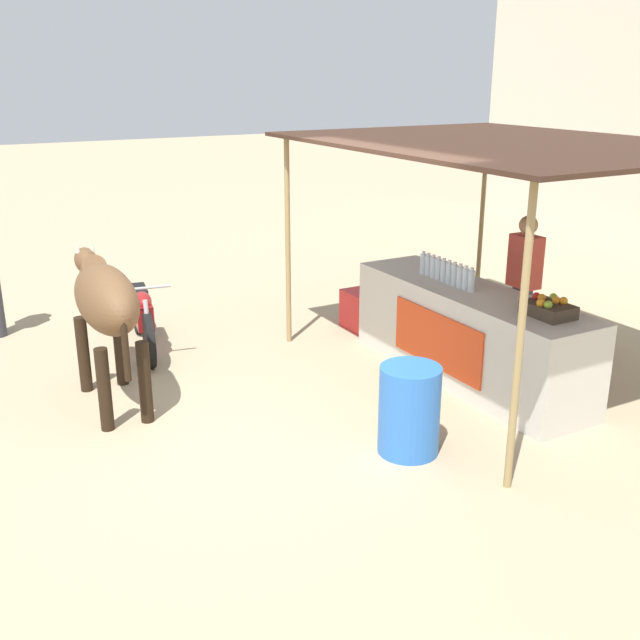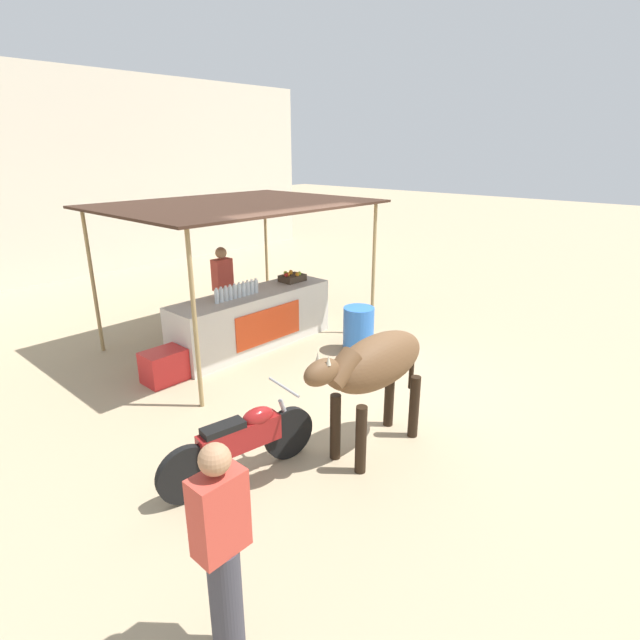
{
  "view_description": "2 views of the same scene",
  "coord_description": "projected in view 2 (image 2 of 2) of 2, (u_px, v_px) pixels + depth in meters",
  "views": [
    {
      "loc": [
        5.67,
        -2.71,
        3.09
      ],
      "look_at": [
        -0.47,
        0.7,
        0.74
      ],
      "focal_mm": 42.0,
      "sensor_mm": 36.0,
      "label": 1
    },
    {
      "loc": [
        -5.22,
        -4.13,
        3.29
      ],
      "look_at": [
        0.06,
        0.69,
        0.81
      ],
      "focal_mm": 28.0,
      "sensor_mm": 36.0,
      "label": 2
    }
  ],
  "objects": [
    {
      "name": "passerby_on_street",
      "position": [
        222.0,
        553.0,
        3.17
      ],
      "size": [
        0.34,
        0.22,
        1.65
      ],
      "color": "#383842",
      "rests_on": "ground"
    },
    {
      "name": "vendor_behind_counter",
      "position": [
        223.0,
        291.0,
        8.92
      ],
      "size": [
        0.34,
        0.22,
        1.65
      ],
      "color": "#383842",
      "rests_on": "ground"
    },
    {
      "name": "water_bottle_row",
      "position": [
        237.0,
        291.0,
        8.12
      ],
      "size": [
        0.88,
        0.07,
        0.25
      ],
      "color": "silver",
      "rests_on": "stall_counter"
    },
    {
      "name": "fruit_crate",
      "position": [
        292.0,
        277.0,
        9.15
      ],
      "size": [
        0.44,
        0.32,
        0.18
      ],
      "color": "#3F3326",
      "rests_on": "stall_counter"
    },
    {
      "name": "stall_counter",
      "position": [
        253.0,
        320.0,
        8.59
      ],
      "size": [
        3.0,
        0.82,
        0.96
      ],
      "color": "beige",
      "rests_on": "ground"
    },
    {
      "name": "ground_plane",
      "position": [
        352.0,
        383.0,
        7.35
      ],
      "size": [
        60.0,
        60.0,
        0.0
      ],
      "primitive_type": "plane",
      "color": "tan"
    },
    {
      "name": "building_wall_far",
      "position": [
        59.0,
        176.0,
        12.6
      ],
      "size": [
        16.0,
        0.5,
        5.19
      ],
      "primitive_type": "cube",
      "color": "beige",
      "rests_on": "ground"
    },
    {
      "name": "water_barrel",
      "position": [
        358.0,
        329.0,
        8.4
      ],
      "size": [
        0.52,
        0.52,
        0.77
      ],
      "primitive_type": "cylinder",
      "color": "blue",
      "rests_on": "ground"
    },
    {
      "name": "cooler_box",
      "position": [
        164.0,
        366.0,
        7.34
      ],
      "size": [
        0.6,
        0.44,
        0.48
      ],
      "primitive_type": "cube",
      "color": "red",
      "rests_on": "ground"
    },
    {
      "name": "cow",
      "position": [
        374.0,
        366.0,
        5.42
      ],
      "size": [
        1.83,
        0.56,
        1.44
      ],
      "color": "brown",
      "rests_on": "ground"
    },
    {
      "name": "stall_awning",
      "position": [
        236.0,
        208.0,
        8.17
      ],
      "size": [
        4.2,
        3.2,
        2.44
      ],
      "color": "#382319",
      "rests_on": "ground"
    },
    {
      "name": "motorcycle_parked",
      "position": [
        242.0,
        441.0,
        5.14
      ],
      "size": [
        1.79,
        0.56,
        0.9
      ],
      "color": "black",
      "rests_on": "ground"
    }
  ]
}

